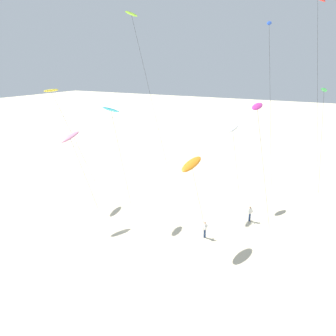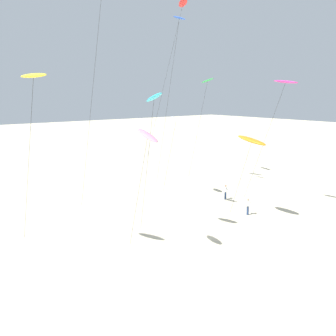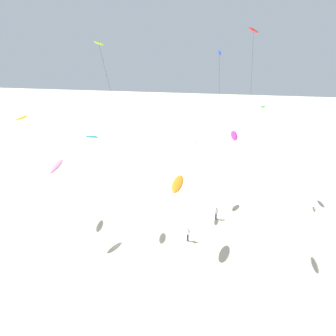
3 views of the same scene
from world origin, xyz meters
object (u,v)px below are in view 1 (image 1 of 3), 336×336
Objects in this scene: kite_orange at (192,164)px; kite_lime at (133,20)px; kite_blue at (269,30)px; kite_green at (324,92)px; kite_red at (318,0)px; kite_flyer_middle at (250,213)px; kite_magenta at (257,108)px; kite_white at (233,130)px; kite_flyer_nearest at (205,229)px; kite_yellow at (52,91)px; kite_pink at (70,137)px; kite_cyan at (111,111)px.

kite_lime is at bearing 145.39° from kite_orange.
kite_blue is 9.02m from kite_green.
kite_flyer_middle is at bearing -105.01° from kite_red.
kite_blue is at bearing -166.84° from kite_green.
kite_white is at bearing 116.74° from kite_magenta.
kite_lime is 24.09m from kite_flyer_nearest.
kite_yellow is 0.62× the size of kite_lime.
kite_magenta is (2.68, -13.19, -6.75)m from kite_blue.
kite_green is 8.23× the size of kite_flyer_nearest.
kite_blue is (15.68, 15.16, 10.64)m from kite_pink.
kite_lime is at bearing 99.21° from kite_cyan.
kite_red is at bearing 74.99° from kite_flyer_middle.
kite_lime reaches higher than kite_flyer_nearest.
kite_lime is at bearing 176.81° from kite_flyer_middle.
kite_cyan is 15.33m from kite_flyer_nearest.
kite_lime reaches higher than kite_blue.
kite_pink is at bearing -102.53° from kite_lime.
kite_pink is 18.05m from kite_white.
kite_magenta is 7.93× the size of kite_flyer_nearest.
kite_blue is at bearing 44.04° from kite_pink.
kite_pink is at bearing -136.41° from kite_white.
kite_cyan is 7.24× the size of kite_flyer_middle.
kite_lime reaches higher than kite_pink.
kite_magenta reaches higher than kite_flyer_middle.
kite_yellow reaches higher than kite_flyer_nearest.
kite_blue is at bearing 26.50° from kite_yellow.
kite_green is 0.58× the size of kite_red.
kite_flyer_middle is (2.80, 5.67, 0.00)m from kite_flyer_nearest.
kite_magenta is 0.96× the size of kite_green.
kite_magenta is at bearing 6.11° from kite_pink.
kite_flyer_middle is (16.82, 8.20, -8.05)m from kite_pink.
kite_green is (3.48, 14.63, 0.32)m from kite_magenta.
kite_yellow is (-28.24, -12.45, -0.14)m from kite_green.
kite_yellow is 26.51m from kite_flyer_middle.
kite_white is (0.10, 10.99, 1.31)m from kite_orange.
kite_green is (18.87, 13.47, 1.67)m from kite_cyan.
kite_green is 30.87m from kite_yellow.
kite_yellow is (-19.49, -8.30, 4.14)m from kite_white.
kite_orange reaches higher than kite_flyer_nearest.
kite_flyer_nearest is at bearing 172.59° from kite_magenta.
kite_pink reaches higher than kite_white.
kite_blue is 25.54m from kite_yellow.
kite_blue reaches higher than kite_orange.
kite_red is 14.16× the size of kite_flyer_nearest.
kite_orange is 24.40m from kite_red.
kite_white is at bearing 23.06° from kite_yellow.
kite_magenta is at bearing -23.34° from kite_lime.
kite_blue is 12.41× the size of kite_flyer_nearest.
kite_flyer_middle is (1.14, -6.96, -18.68)m from kite_blue.
kite_red is 14.16× the size of kite_flyer_middle.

